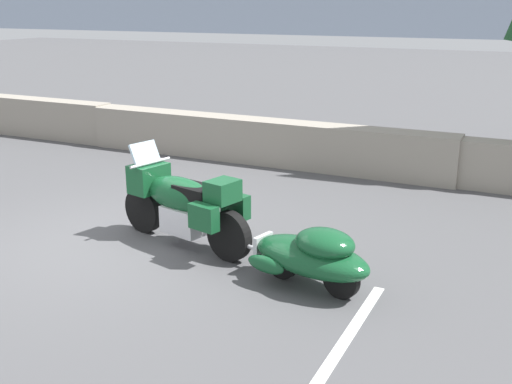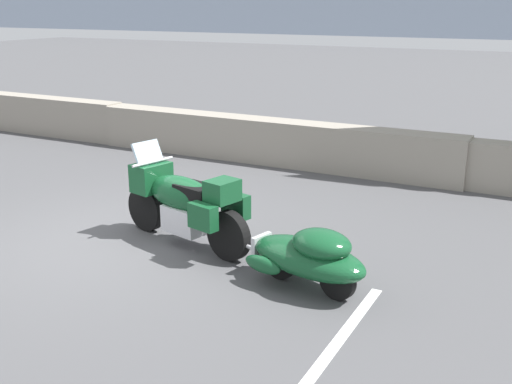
{
  "view_description": "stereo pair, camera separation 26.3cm",
  "coord_description": "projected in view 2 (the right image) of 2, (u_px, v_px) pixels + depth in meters",
  "views": [
    {
      "loc": [
        5.34,
        -6.22,
        3.17
      ],
      "look_at": [
        2.06,
        0.62,
        0.85
      ],
      "focal_mm": 43.3,
      "sensor_mm": 36.0,
      "label": 1
    },
    {
      "loc": [
        5.58,
        -6.1,
        3.17
      ],
      "look_at": [
        2.06,
        0.62,
        0.85
      ],
      "focal_mm": 43.3,
      "sensor_mm": 36.0,
      "label": 2
    }
  ],
  "objects": [
    {
      "name": "ground_plane",
      "position": [
        104.0,
        242.0,
        8.57
      ],
      "size": [
        80.0,
        80.0,
        0.0
      ],
      "primitive_type": "plane",
      "color": "#4C4C4F"
    },
    {
      "name": "stone_guard_wall",
      "position": [
        255.0,
        140.0,
        12.86
      ],
      "size": [
        24.0,
        0.6,
        0.94
      ],
      "color": "gray",
      "rests_on": "ground"
    },
    {
      "name": "touring_motorcycle",
      "position": [
        184.0,
        201.0,
        8.33
      ],
      "size": [
        2.28,
        1.07,
        1.33
      ],
      "color": "black",
      "rests_on": "ground"
    },
    {
      "name": "car_shaped_trailer",
      "position": [
        309.0,
        256.0,
        7.05
      ],
      "size": [
        2.22,
        1.05,
        0.76
      ],
      "color": "black",
      "rests_on": "ground"
    },
    {
      "name": "parking_stripe_marker",
      "position": [
        318.0,
        367.0,
        5.61
      ],
      "size": [
        0.12,
        3.6,
        0.01
      ],
      "primitive_type": "cube",
      "color": "silver",
      "rests_on": "ground"
    }
  ]
}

